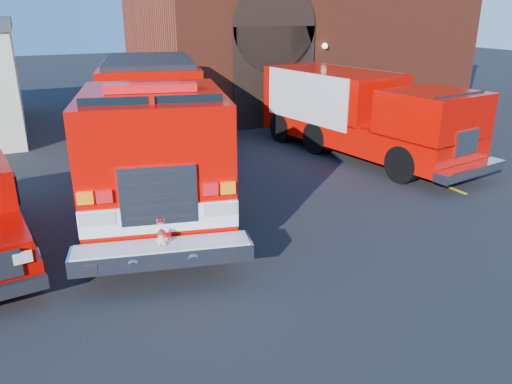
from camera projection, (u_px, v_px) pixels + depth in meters
name	position (u px, v px, depth m)	size (l,w,h in m)	color
ground	(234.00, 230.00, 11.16)	(100.00, 100.00, 0.00)	black
parking_stripe_near	(426.00, 178.00, 14.57)	(0.12, 3.00, 0.01)	yellow
parking_stripe_mid	(364.00, 153.00, 17.12)	(0.12, 3.00, 0.01)	yellow
parking_stripe_far	(319.00, 134.00, 19.68)	(0.12, 3.00, 0.01)	yellow
fire_station	(292.00, 17.00, 25.14)	(15.20, 10.20, 8.45)	maroon
fire_engine	(153.00, 127.00, 13.22)	(5.23, 11.04, 3.28)	black
secondary_truck	(360.00, 112.00, 16.44)	(3.85, 8.55, 2.67)	black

